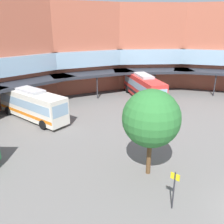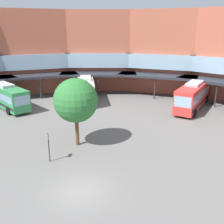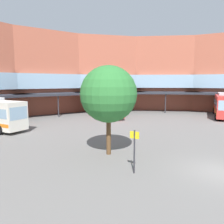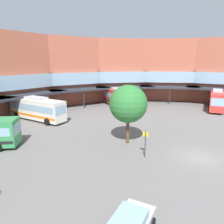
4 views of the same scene
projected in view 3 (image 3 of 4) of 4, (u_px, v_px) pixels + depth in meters
The scene contains 6 objects.
ground_plane at pixel (220, 172), 14.01m from camera, with size 118.34×118.34×0.00m, color slate.
station_building at pixel (38, 72), 29.93m from camera, with size 74.64×35.25×14.49m.
bus_0 at pixel (223, 105), 36.05m from camera, with size 10.72×6.40×3.95m.
bus_3 at pixel (102, 104), 37.23m from camera, with size 6.44×11.84×3.93m.
plaza_tree at pixel (109, 94), 16.95m from camera, with size 4.36×4.36×6.91m.
stop_sign_post at pixel (134, 147), 13.68m from camera, with size 0.20×0.59×2.73m.
Camera 3 is at (-14.23, -4.78, 5.63)m, focal length 35.79 mm.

